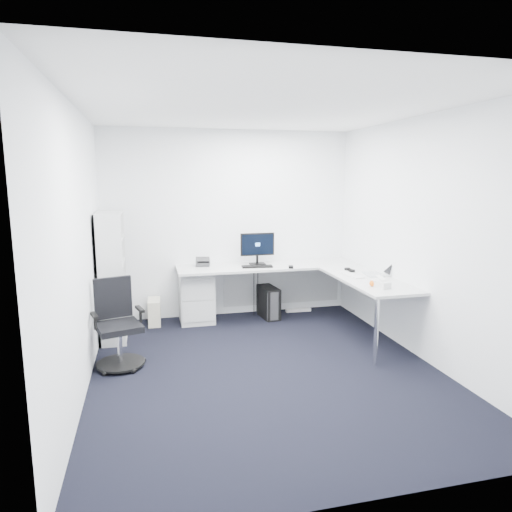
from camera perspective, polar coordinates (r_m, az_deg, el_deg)
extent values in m
plane|color=black|center=(5.03, 1.19, -13.98)|extent=(4.20, 4.20, 0.00)
plane|color=white|center=(4.65, 1.32, 18.10)|extent=(4.20, 4.20, 0.00)
cube|color=white|center=(6.69, -3.38, 3.98)|extent=(3.60, 0.02, 2.70)
cube|color=white|center=(2.71, 12.73, -4.98)|extent=(3.60, 0.02, 2.70)
cube|color=white|center=(4.54, -21.28, 0.53)|extent=(0.02, 4.20, 2.70)
cube|color=white|center=(5.40, 20.07, 1.99)|extent=(0.02, 4.20, 2.70)
cube|color=#B8BABA|center=(6.57, -7.49, -4.96)|extent=(0.47, 0.59, 0.72)
cube|color=black|center=(6.70, 1.57, -5.78)|extent=(0.26, 0.49, 0.45)
cube|color=beige|center=(6.56, -12.59, -6.82)|extent=(0.18, 0.38, 0.35)
cube|color=silver|center=(7.05, 5.31, -6.74)|extent=(0.39, 0.08, 0.04)
cube|color=black|center=(6.37, 0.14, -1.32)|extent=(0.44, 0.19, 0.02)
cube|color=black|center=(6.33, 4.38, -1.36)|extent=(0.09, 0.12, 0.03)
cube|color=silver|center=(5.98, 11.74, -2.31)|extent=(0.20, 0.46, 0.01)
sphere|color=orange|center=(5.42, 14.36, -3.34)|extent=(0.07, 0.07, 0.07)
cube|color=silver|center=(5.40, 15.30, -3.41)|extent=(0.17, 0.25, 0.08)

